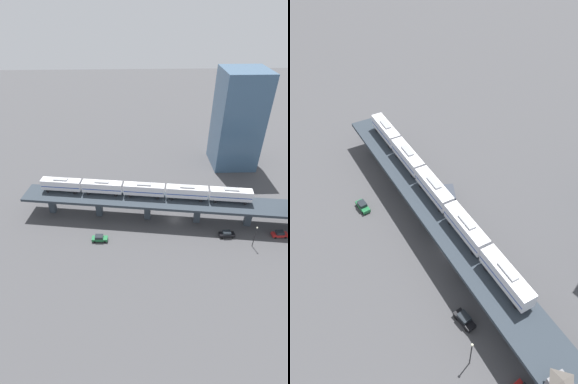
# 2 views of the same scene
# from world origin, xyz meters

# --- Properties ---
(ground_plane) EXTENTS (400.00, 400.00, 0.00)m
(ground_plane) POSITION_xyz_m (0.00, 0.00, 0.00)
(ground_plane) COLOR #424244
(elevated_viaduct) EXTENTS (21.26, 92.27, 7.11)m
(elevated_viaduct) POSITION_xyz_m (-0.02, -0.16, 6.12)
(elevated_viaduct) COLOR #283039
(elevated_viaduct) RESTS_ON ground
(subway_train) EXTENTS (11.56, 62.17, 4.45)m
(subway_train) POSITION_xyz_m (-2.75, -9.40, 9.65)
(subway_train) COLOR silver
(subway_train) RESTS_ON elevated_viaduct
(street_car_red) EXTENTS (2.00, 4.43, 1.89)m
(street_car_red) POSITION_xyz_m (8.56, 28.94, 0.94)
(street_car_red) COLOR #AD1E1E
(street_car_red) RESTS_ON ground
(street_car_black) EXTENTS (1.96, 4.41, 1.89)m
(street_car_black) POSITION_xyz_m (8.05, 13.83, 0.94)
(street_car_black) COLOR black
(street_car_black) RESTS_ON ground
(street_car_green) EXTENTS (2.08, 4.46, 1.89)m
(street_car_green) POSITION_xyz_m (8.49, -22.25, 0.94)
(street_car_green) COLOR #1E6638
(street_car_green) RESTS_ON ground
(delivery_truck) EXTENTS (5.59, 7.35, 3.20)m
(delivery_truck) POSITION_xyz_m (-8.91, -11.26, 1.76)
(delivery_truck) COLOR #333338
(delivery_truck) RESTS_ON ground
(street_lamp) EXTENTS (0.44, 0.44, 6.94)m
(street_lamp) POSITION_xyz_m (12.10, 19.95, 4.11)
(street_lamp) COLOR black
(street_lamp) RESTS_ON ground
(office_tower) EXTENTS (16.00, 16.00, 36.00)m
(office_tower) POSITION_xyz_m (-35.01, 26.59, 18.00)
(office_tower) COLOR #3D5B7A
(office_tower) RESTS_ON ground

